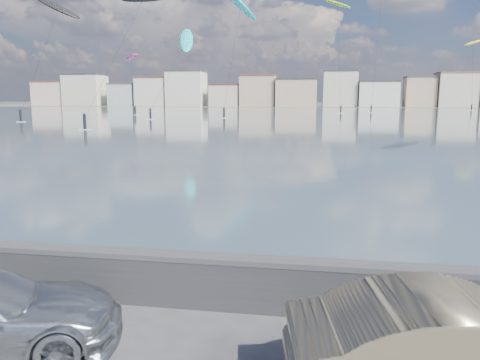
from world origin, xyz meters
The scene contains 12 objects.
bay_water centered at (0.00, 91.50, 0.01)m, with size 500.00×177.00×0.00m, color #35474E.
far_shore_strip centered at (0.00, 200.00, 0.01)m, with size 500.00×60.00×0.00m, color #4C473D.
seawall centered at (0.00, 2.70, 0.58)m, with size 400.00×0.36×1.08m.
far_buildings centered at (1.31, 186.00, 6.03)m, with size 240.79×13.26×14.60m.
car_champagne centered at (4.44, 0.51, 0.74)m, with size 1.56×4.46×1.47m, color tan.
kitesurfer_2 centered at (47.60, 147.52, 19.42)m, with size 7.95×12.94×21.37m.
kitesurfer_3 centered at (-39.58, 98.63, 12.55)m, with size 7.05×11.19×13.74m.
kitesurfer_4 centered at (-23.45, 86.97, 14.73)m, with size 5.71×18.86×17.99m.
kitesurfer_8 centered at (6.68, 122.61, 26.94)m, with size 8.11×15.30×29.34m.
kitesurfer_9 centered at (-13.74, 93.94, 22.20)m, with size 7.86×18.02×25.66m.
kitesurfer_10 centered at (-39.56, 68.30, 17.63)m, with size 8.19×8.30×20.28m.
kitesurfer_13 centered at (-22.35, 60.89, 17.17)m, with size 8.13×16.87×18.32m.
Camera 1 is at (2.53, -5.29, 3.87)m, focal length 35.00 mm.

